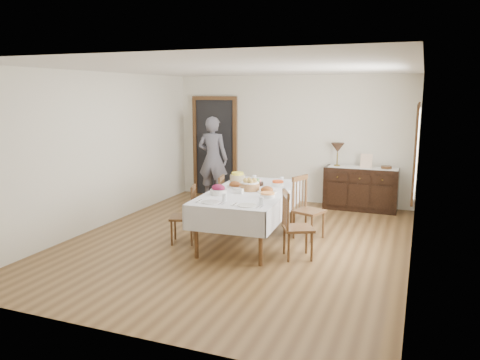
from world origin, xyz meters
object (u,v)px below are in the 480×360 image
(dining_table, at_px, (249,197))
(chair_right_far, at_px, (306,207))
(table_lamp, at_px, (338,148))
(person, at_px, (213,156))
(chair_left_far, at_px, (214,202))
(sideboard, at_px, (361,189))
(chair_left_near, at_px, (186,214))
(chair_right_near, at_px, (295,224))

(dining_table, relative_size, chair_right_far, 2.39)
(chair_right_far, bearing_deg, dining_table, 141.60)
(table_lamp, bearing_deg, dining_table, -108.79)
(chair_right_far, height_order, person, person)
(chair_left_far, distance_m, sideboard, 3.05)
(chair_right_far, bearing_deg, chair_left_near, 139.56)
(chair_right_far, height_order, sideboard, chair_right_far)
(person, bearing_deg, chair_right_far, 139.95)
(chair_left_near, relative_size, table_lamp, 1.93)
(chair_left_near, height_order, sideboard, chair_left_near)
(sideboard, bearing_deg, person, -175.08)
(dining_table, bearing_deg, table_lamp, 68.38)
(chair_right_near, relative_size, table_lamp, 2.06)
(chair_right_near, distance_m, table_lamp, 3.16)
(chair_left_near, height_order, chair_right_near, chair_right_near)
(chair_right_near, distance_m, person, 3.82)
(sideboard, bearing_deg, chair_left_near, -126.09)
(chair_left_near, relative_size, sideboard, 0.64)
(dining_table, distance_m, table_lamp, 2.78)
(dining_table, height_order, chair_left_near, chair_left_near)
(chair_right_far, distance_m, sideboard, 2.20)
(chair_left_near, distance_m, sideboard, 3.76)
(chair_left_near, relative_size, person, 0.47)
(person, height_order, table_lamp, person)
(sideboard, distance_m, table_lamp, 0.90)
(sideboard, distance_m, person, 3.09)
(chair_right_near, height_order, table_lamp, table_lamp)
(chair_right_far, bearing_deg, sideboard, 5.50)
(chair_left_near, height_order, chair_left_far, chair_left_far)
(chair_left_far, bearing_deg, chair_right_far, 80.83)
(chair_left_near, bearing_deg, chair_right_far, 99.83)
(dining_table, xyz_separation_m, chair_right_near, (0.84, -0.49, -0.21))
(chair_left_far, xyz_separation_m, chair_right_near, (1.61, -0.89, 0.02))
(chair_left_far, relative_size, sideboard, 0.65)
(dining_table, distance_m, person, 2.89)
(chair_left_far, xyz_separation_m, sideboard, (2.12, 2.20, -0.04))
(dining_table, distance_m, sideboard, 2.94)
(chair_left_far, distance_m, table_lamp, 2.84)
(table_lamp, bearing_deg, chair_right_near, -90.66)
(chair_left_near, bearing_deg, chair_left_far, 154.46)
(chair_left_near, distance_m, table_lamp, 3.57)
(chair_left_far, distance_m, person, 2.19)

